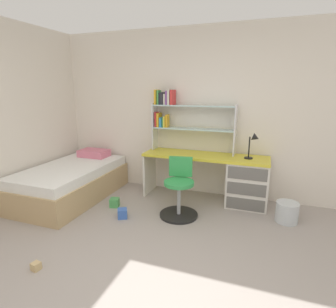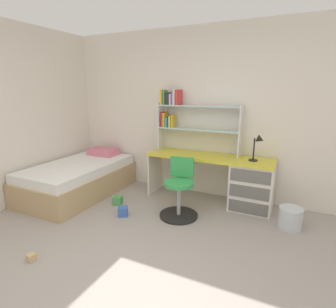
{
  "view_description": "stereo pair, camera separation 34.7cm",
  "coord_description": "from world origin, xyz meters",
  "px_view_note": "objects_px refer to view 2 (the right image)",
  "views": [
    {
      "loc": [
        0.89,
        -1.66,
        1.69
      ],
      "look_at": [
        -0.25,
        1.51,
        0.87
      ],
      "focal_mm": 28.68,
      "sensor_mm": 36.0,
      "label": 1
    },
    {
      "loc": [
        1.21,
        -1.52,
        1.69
      ],
      "look_at": [
        -0.25,
        1.51,
        0.87
      ],
      "focal_mm": 28.68,
      "sensor_mm": 36.0,
      "label": 2
    }
  ],
  "objects_px": {
    "bed_platform": "(79,178)",
    "toy_block_natural_1": "(31,258)",
    "bookshelf_hutch": "(186,115)",
    "desk": "(241,181)",
    "swivel_chair": "(179,194)",
    "desk_lamp": "(259,144)",
    "waste_bin": "(290,218)",
    "toy_block_green_0": "(118,200)",
    "toy_block_blue_2": "(123,211)"
  },
  "relations": [
    {
      "from": "bed_platform",
      "to": "toy_block_natural_1",
      "type": "relative_size",
      "value": 23.85
    },
    {
      "from": "bookshelf_hutch",
      "to": "desk",
      "type": "bearing_deg",
      "value": -8.89
    },
    {
      "from": "toy_block_natural_1",
      "to": "bookshelf_hutch",
      "type": "bearing_deg",
      "value": 73.43
    },
    {
      "from": "swivel_chair",
      "to": "desk",
      "type": "bearing_deg",
      "value": 43.45
    },
    {
      "from": "bookshelf_hutch",
      "to": "toy_block_natural_1",
      "type": "distance_m",
      "value": 2.76
    },
    {
      "from": "desk_lamp",
      "to": "bed_platform",
      "type": "height_order",
      "value": "desk_lamp"
    },
    {
      "from": "waste_bin",
      "to": "toy_block_green_0",
      "type": "height_order",
      "value": "waste_bin"
    },
    {
      "from": "toy_block_blue_2",
      "to": "toy_block_green_0",
      "type": "bearing_deg",
      "value": 136.09
    },
    {
      "from": "waste_bin",
      "to": "toy_block_natural_1",
      "type": "relative_size",
      "value": 3.75
    },
    {
      "from": "bookshelf_hutch",
      "to": "swivel_chair",
      "type": "distance_m",
      "value": 1.28
    },
    {
      "from": "bed_platform",
      "to": "toy_block_blue_2",
      "type": "xyz_separation_m",
      "value": [
        1.11,
        -0.36,
        -0.2
      ]
    },
    {
      "from": "desk_lamp",
      "to": "bed_platform",
      "type": "relative_size",
      "value": 0.21
    },
    {
      "from": "swivel_chair",
      "to": "toy_block_natural_1",
      "type": "relative_size",
      "value": 10.37
    },
    {
      "from": "swivel_chair",
      "to": "waste_bin",
      "type": "xyz_separation_m",
      "value": [
        1.38,
        0.29,
        -0.18
      ]
    },
    {
      "from": "desk_lamp",
      "to": "desk",
      "type": "bearing_deg",
      "value": 170.57
    },
    {
      "from": "desk_lamp",
      "to": "bed_platform",
      "type": "bearing_deg",
      "value": -167.54
    },
    {
      "from": "desk",
      "to": "desk_lamp",
      "type": "xyz_separation_m",
      "value": [
        0.21,
        -0.03,
        0.57
      ]
    },
    {
      "from": "desk",
      "to": "toy_block_blue_2",
      "type": "distance_m",
      "value": 1.72
    },
    {
      "from": "bookshelf_hutch",
      "to": "swivel_chair",
      "type": "relative_size",
      "value": 1.66
    },
    {
      "from": "waste_bin",
      "to": "bed_platform",
      "type": "bearing_deg",
      "value": -175.12
    },
    {
      "from": "desk_lamp",
      "to": "waste_bin",
      "type": "distance_m",
      "value": 1.02
    },
    {
      "from": "desk_lamp",
      "to": "toy_block_green_0",
      "type": "distance_m",
      "value": 2.18
    },
    {
      "from": "desk",
      "to": "toy_block_green_0",
      "type": "xyz_separation_m",
      "value": [
        -1.65,
        -0.72,
        -0.33
      ]
    },
    {
      "from": "desk",
      "to": "bookshelf_hutch",
      "type": "height_order",
      "value": "bookshelf_hutch"
    },
    {
      "from": "desk_lamp",
      "to": "toy_block_blue_2",
      "type": "bearing_deg",
      "value": -148.83
    },
    {
      "from": "bookshelf_hutch",
      "to": "toy_block_green_0",
      "type": "xyz_separation_m",
      "value": [
        -0.73,
        -0.86,
        -1.23
      ]
    },
    {
      "from": "desk_lamp",
      "to": "bed_platform",
      "type": "distance_m",
      "value": 2.84
    },
    {
      "from": "desk_lamp",
      "to": "toy_block_natural_1",
      "type": "xyz_separation_m",
      "value": [
        -1.83,
        -2.18,
        -0.93
      ]
    },
    {
      "from": "desk",
      "to": "bed_platform",
      "type": "height_order",
      "value": "desk"
    },
    {
      "from": "desk_lamp",
      "to": "toy_block_natural_1",
      "type": "distance_m",
      "value": 2.99
    },
    {
      "from": "waste_bin",
      "to": "toy_block_blue_2",
      "type": "xyz_separation_m",
      "value": [
        -2.06,
        -0.63,
        -0.07
      ]
    },
    {
      "from": "swivel_chair",
      "to": "toy_block_natural_1",
      "type": "height_order",
      "value": "swivel_chair"
    },
    {
      "from": "swivel_chair",
      "to": "toy_block_blue_2",
      "type": "height_order",
      "value": "swivel_chair"
    },
    {
      "from": "swivel_chair",
      "to": "waste_bin",
      "type": "height_order",
      "value": "swivel_chair"
    },
    {
      "from": "desk_lamp",
      "to": "toy_block_blue_2",
      "type": "distance_m",
      "value": 2.06
    },
    {
      "from": "desk",
      "to": "bookshelf_hutch",
      "type": "relative_size",
      "value": 1.43
    },
    {
      "from": "bookshelf_hutch",
      "to": "toy_block_blue_2",
      "type": "relative_size",
      "value": 10.5
    },
    {
      "from": "toy_block_green_0",
      "to": "desk_lamp",
      "type": "bearing_deg",
      "value": 20.16
    },
    {
      "from": "bed_platform",
      "to": "toy_block_blue_2",
      "type": "height_order",
      "value": "bed_platform"
    },
    {
      "from": "toy_block_blue_2",
      "to": "desk",
      "type": "bearing_deg",
      "value": 35.88
    },
    {
      "from": "desk",
      "to": "bookshelf_hutch",
      "type": "xyz_separation_m",
      "value": [
        -0.92,
        0.14,
        0.9
      ]
    },
    {
      "from": "bookshelf_hutch",
      "to": "toy_block_blue_2",
      "type": "xyz_separation_m",
      "value": [
        -0.45,
        -1.13,
        -1.23
      ]
    },
    {
      "from": "desk_lamp",
      "to": "swivel_chair",
      "type": "bearing_deg",
      "value": -145.58
    },
    {
      "from": "swivel_chair",
      "to": "bed_platform",
      "type": "xyz_separation_m",
      "value": [
        -1.79,
        0.02,
        -0.05
      ]
    },
    {
      "from": "desk",
      "to": "desk_lamp",
      "type": "distance_m",
      "value": 0.61
    },
    {
      "from": "desk_lamp",
      "to": "toy_block_blue_2",
      "type": "xyz_separation_m",
      "value": [
        -1.58,
        -0.96,
        -0.91
      ]
    },
    {
      "from": "swivel_chair",
      "to": "toy_block_green_0",
      "type": "height_order",
      "value": "swivel_chair"
    },
    {
      "from": "desk_lamp",
      "to": "toy_block_green_0",
      "type": "bearing_deg",
      "value": -159.84
    },
    {
      "from": "waste_bin",
      "to": "toy_block_blue_2",
      "type": "bearing_deg",
      "value": -162.96
    },
    {
      "from": "desk",
      "to": "swivel_chair",
      "type": "xyz_separation_m",
      "value": [
        -0.68,
        -0.65,
        -0.08
      ]
    }
  ]
}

